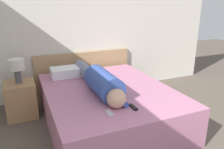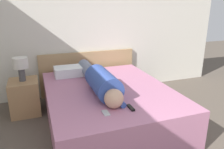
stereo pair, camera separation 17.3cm
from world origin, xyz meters
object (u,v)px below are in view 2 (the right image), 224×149
object	(u,v)px
nightstand	(25,97)
person_lying	(99,80)
table_lamp	(21,65)
cell_phone	(106,113)
pillow_near_headboard	(71,71)
tv_remote	(131,108)
bed	(108,105)

from	to	relation	value
nightstand	person_lying	xyz separation A→B (m)	(1.01, -0.71, 0.39)
table_lamp	cell_phone	xyz separation A→B (m)	(0.88, -1.39, -0.25)
nightstand	pillow_near_headboard	size ratio (longest dim) A/B	1.00
table_lamp	tv_remote	world-z (taller)	table_lamp
person_lying	tv_remote	xyz separation A→B (m)	(0.17, -0.67, -0.13)
bed	tv_remote	distance (m)	0.74
person_lying	table_lamp	bearing A→B (deg)	144.72
bed	nightstand	world-z (taller)	nightstand
nightstand	person_lying	size ratio (longest dim) A/B	0.32
pillow_near_headboard	person_lying	bearing A→B (deg)	-71.72
cell_phone	pillow_near_headboard	bearing A→B (deg)	94.98
bed	nightstand	size ratio (longest dim) A/B	3.87
table_lamp	bed	bearing A→B (deg)	-31.39
pillow_near_headboard	tv_remote	xyz separation A→B (m)	(0.43, -1.45, -0.06)
table_lamp	person_lying	size ratio (longest dim) A/B	0.22
tv_remote	cell_phone	size ratio (longest dim) A/B	1.15
nightstand	table_lamp	world-z (taller)	table_lamp
person_lying	tv_remote	distance (m)	0.70
person_lying	cell_phone	size ratio (longest dim) A/B	12.82
tv_remote	cell_phone	xyz separation A→B (m)	(-0.30, -0.01, -0.01)
nightstand	cell_phone	size ratio (longest dim) A/B	4.15
tv_remote	pillow_near_headboard	bearing A→B (deg)	106.49
nightstand	cell_phone	world-z (taller)	nightstand
table_lamp	pillow_near_headboard	size ratio (longest dim) A/B	0.67
cell_phone	person_lying	bearing A→B (deg)	79.15
table_lamp	cell_phone	bearing A→B (deg)	-57.79
tv_remote	cell_phone	bearing A→B (deg)	-177.54
bed	table_lamp	world-z (taller)	table_lamp
person_lying	tv_remote	size ratio (longest dim) A/B	11.11
table_lamp	tv_remote	distance (m)	1.83
nightstand	bed	bearing A→B (deg)	-31.39
cell_phone	table_lamp	bearing A→B (deg)	122.21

